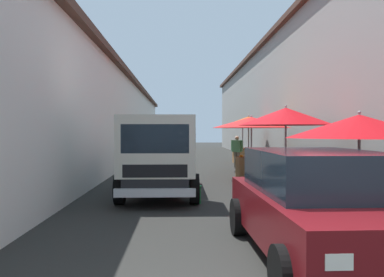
# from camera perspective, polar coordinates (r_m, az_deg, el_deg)

# --- Properties ---
(ground) EXTENTS (90.00, 90.00, 0.00)m
(ground) POSITION_cam_1_polar(r_m,az_deg,el_deg) (16.62, 1.92, -4.90)
(ground) COLOR #282826
(building_left_whitewash) EXTENTS (49.80, 7.50, 4.67)m
(building_left_whitewash) POSITION_cam_1_polar(r_m,az_deg,el_deg) (19.72, -19.93, 2.79)
(building_left_whitewash) COLOR silver
(building_left_whitewash) RESTS_ON ground
(building_right_concrete) EXTENTS (49.80, 7.50, 6.82)m
(building_right_concrete) POSITION_cam_1_polar(r_m,az_deg,el_deg) (20.57, 22.00, 5.70)
(building_right_concrete) COLOR gray
(building_right_concrete) RESTS_ON ground
(fruit_stall_far_left) EXTENTS (2.17, 2.17, 2.31)m
(fruit_stall_far_left) POSITION_cam_1_polar(r_m,az_deg,el_deg) (21.72, 7.25, 0.90)
(fruit_stall_far_left) COLOR #9E9EA3
(fruit_stall_far_left) RESTS_ON ground
(fruit_stall_near_right) EXTENTS (2.80, 2.80, 2.30)m
(fruit_stall_near_right) POSITION_cam_1_polar(r_m,az_deg,el_deg) (14.18, 8.48, 1.44)
(fruit_stall_near_right) COLOR #9E9EA3
(fruit_stall_near_right) RESTS_ON ground
(fruit_stall_far_right) EXTENTS (2.86, 2.86, 2.12)m
(fruit_stall_far_right) POSITION_cam_1_polar(r_m,az_deg,el_deg) (8.44, 23.04, 0.79)
(fruit_stall_far_right) COLOR #9E9EA3
(fruit_stall_far_right) RESTS_ON ground
(fruit_stall_near_left) EXTENTS (2.68, 2.68, 2.44)m
(fruit_stall_near_left) POSITION_cam_1_polar(r_m,az_deg,el_deg) (17.27, 8.23, 1.65)
(fruit_stall_near_left) COLOR #9E9EA3
(fruit_stall_near_left) RESTS_ON ground
(fruit_stall_mid_lane) EXTENTS (2.66, 2.66, 2.46)m
(fruit_stall_mid_lane) POSITION_cam_1_polar(r_m,az_deg,el_deg) (11.44, 13.41, 1.98)
(fruit_stall_mid_lane) COLOR #9E9EA3
(fruit_stall_mid_lane) RESTS_ON ground
(hatchback_car) EXTENTS (3.94, 1.99, 1.45)m
(hatchback_car) POSITION_cam_1_polar(r_m,az_deg,el_deg) (5.60, 17.81, -9.03)
(hatchback_car) COLOR #600F14
(hatchback_car) RESTS_ON ground
(delivery_truck) EXTENTS (4.93, 1.98, 2.08)m
(delivery_truck) POSITION_cam_1_polar(r_m,az_deg,el_deg) (9.97, -4.84, -2.85)
(delivery_truck) COLOR black
(delivery_truck) RESTS_ON ground
(vendor_by_crates) EXTENTS (0.41, 0.51, 1.51)m
(vendor_by_crates) POSITION_cam_1_polar(r_m,az_deg,el_deg) (18.74, 6.51, -1.61)
(vendor_by_crates) COLOR #665B4C
(vendor_by_crates) RESTS_ON ground
(plastic_stool) EXTENTS (0.30, 0.30, 0.43)m
(plastic_stool) POSITION_cam_1_polar(r_m,az_deg,el_deg) (9.40, 0.48, -7.46)
(plastic_stool) COLOR #1E8C3F
(plastic_stool) RESTS_ON ground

